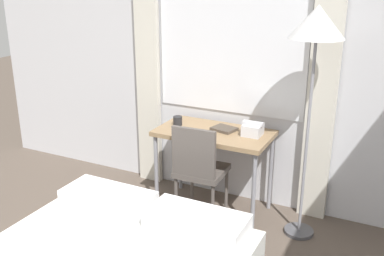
{
  "coord_description": "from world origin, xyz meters",
  "views": [
    {
      "loc": [
        1.52,
        -0.48,
        2.08
      ],
      "look_at": [
        0.02,
        2.51,
        0.91
      ],
      "focal_mm": 42.0,
      "sensor_mm": 36.0,
      "label": 1
    }
  ],
  "objects": [
    {
      "name": "standing_lamp",
      "position": [
        0.86,
        2.85,
        1.65
      ],
      "size": [
        0.41,
        0.41,
        1.86
      ],
      "color": "#4C4C51",
      "rests_on": "ground_plane"
    },
    {
      "name": "telephone",
      "position": [
        0.37,
        2.96,
        0.81
      ],
      "size": [
        0.18,
        0.16,
        0.12
      ],
      "color": "silver",
      "rests_on": "desk"
    },
    {
      "name": "book",
      "position": [
        0.11,
        2.97,
        0.77
      ],
      "size": [
        0.23,
        0.2,
        0.02
      ],
      "rotation": [
        0.0,
        0.0,
        -0.24
      ],
      "color": "#4C4238",
      "rests_on": "desk"
    },
    {
      "name": "desk",
      "position": [
        0.04,
        2.91,
        0.68
      ],
      "size": [
        1.0,
        0.55,
        0.76
      ],
      "color": "#937551",
      "rests_on": "ground_plane"
    },
    {
      "name": "mug",
      "position": [
        -0.32,
        2.91,
        0.8
      ],
      "size": [
        0.08,
        0.08,
        0.08
      ],
      "color": "#262628",
      "rests_on": "desk"
    },
    {
      "name": "desk_chair",
      "position": [
        0.01,
        2.67,
        0.51
      ],
      "size": [
        0.42,
        0.42,
        0.89
      ],
      "rotation": [
        0.0,
        0.0,
        0.04
      ],
      "color": "#59514C",
      "rests_on": "ground_plane"
    },
    {
      "name": "wall_back_with_window",
      "position": [
        0.0,
        3.26,
        1.35
      ],
      "size": [
        5.42,
        0.13,
        2.7
      ],
      "color": "silver",
      "rests_on": "ground_plane"
    }
  ]
}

